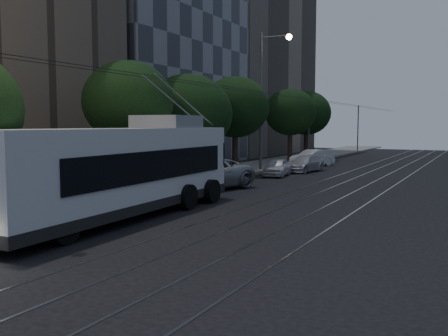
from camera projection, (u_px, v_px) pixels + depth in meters
ground at (184, 225)px, 17.65m from camera, size 120.00×120.00×0.00m
sidewalk at (240, 169)px, 38.76m from camera, size 5.00×90.00×0.15m
tram_rails at (372, 176)px, 34.12m from camera, size 4.52×90.00×0.02m
overhead_wires at (271, 126)px, 37.29m from camera, size 2.23×90.00×6.00m
building_glass_mid at (135, 14)px, 44.69m from camera, size 14.40×18.40×26.80m
building_tan_far at (235, 13)px, 61.97m from camera, size 14.40×22.40×34.80m
trolleybus at (122, 170)px, 19.02m from camera, size 3.31×13.29×5.63m
pickup_silver at (200, 174)px, 27.00m from camera, size 4.56×6.92×1.77m
car_white_a at (277, 167)px, 34.42m from camera, size 1.99×3.77×1.22m
car_white_b at (304, 164)px, 37.50m from camera, size 2.43×4.49×1.24m
car_white_c at (312, 158)px, 42.48m from camera, size 3.15×4.51×1.41m
car_white_d at (318, 156)px, 45.93m from camera, size 2.15×4.02×1.30m
tree_1 at (128, 102)px, 24.78m from camera, size 4.52×4.52×6.73m
tree_2 at (188, 114)px, 29.83m from camera, size 5.27×5.27×6.58m
tree_3 at (235, 107)px, 35.32m from camera, size 4.81×4.81×6.95m
tree_4 at (290, 112)px, 45.74m from camera, size 4.76×4.76×6.84m
tree_5 at (306, 113)px, 49.22m from camera, size 4.81×4.81×6.86m
streetlamp_far at (266, 88)px, 37.25m from camera, size 2.51×0.44×10.41m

